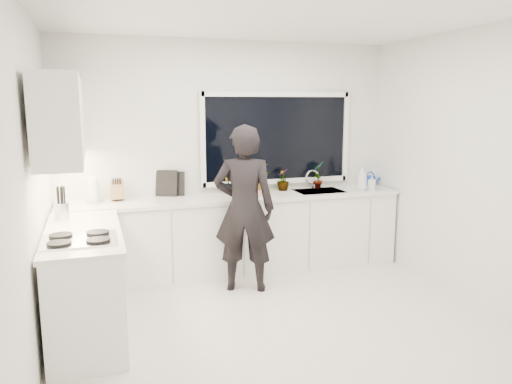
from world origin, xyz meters
name	(u,v)px	position (x,y,z in m)	size (l,w,h in m)	color
floor	(281,323)	(0.00, 0.00, -0.01)	(4.00, 3.50, 0.02)	beige
wall_back	(229,156)	(0.00, 1.76, 1.35)	(4.00, 0.02, 2.70)	white
wall_left	(30,189)	(-2.01, 0.00, 1.35)	(0.02, 3.50, 2.70)	white
wall_right	(471,167)	(2.01, 0.00, 1.35)	(0.02, 3.50, 2.70)	white
ceiling	(283,13)	(0.00, 0.00, 2.71)	(4.00, 3.50, 0.02)	white
window	(277,138)	(0.60, 1.73, 1.55)	(1.80, 0.02, 1.00)	black
base_cabinets_back	(237,236)	(0.00, 1.45, 0.44)	(3.92, 0.58, 0.88)	white
base_cabinets_left	(86,284)	(-1.67, 0.35, 0.44)	(0.58, 1.60, 0.88)	white
countertop_back	(237,198)	(0.00, 1.44, 0.90)	(3.94, 0.62, 0.04)	silver
countertop_left	(83,232)	(-1.67, 0.35, 0.90)	(0.62, 1.60, 0.04)	silver
upper_cabinets	(62,118)	(-1.79, 0.70, 1.85)	(0.34, 2.10, 0.70)	white
sink	(319,195)	(1.05, 1.45, 0.87)	(0.58, 0.42, 0.14)	silver
faucet	(312,180)	(1.05, 1.65, 1.03)	(0.03, 0.03, 0.22)	silver
stovetop	(79,239)	(-1.69, 0.00, 0.94)	(0.56, 0.48, 0.03)	black
person	(244,209)	(-0.07, 0.90, 0.88)	(0.64, 0.42, 1.77)	black
pizza_tray	(253,194)	(0.20, 1.42, 0.94)	(0.42, 0.31, 0.03)	silver
pizza	(253,193)	(0.20, 1.42, 0.95)	(0.38, 0.27, 0.01)	#B42018
watering_can	(370,180)	(1.85, 1.61, 0.98)	(0.14, 0.14, 0.13)	#123BAC
paper_towel_roll	(93,191)	(-1.57, 1.55, 1.05)	(0.11, 0.11, 0.26)	silver
knife_block	(117,191)	(-1.32, 1.59, 1.03)	(0.13, 0.10, 0.22)	olive
utensil_crock	(62,211)	(-1.85, 0.80, 1.00)	(0.13, 0.13, 0.16)	silver
picture_frame_large	(175,184)	(-0.67, 1.69, 1.06)	(0.22, 0.02, 0.28)	black
picture_frame_small	(167,183)	(-0.76, 1.69, 1.07)	(0.25, 0.02, 0.30)	black
herb_plants	(268,178)	(0.45, 1.61, 1.08)	(1.36, 0.31, 0.34)	#26662D
soap_bottles	(364,179)	(1.58, 1.30, 1.07)	(0.29, 0.17, 0.32)	#D8BF66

